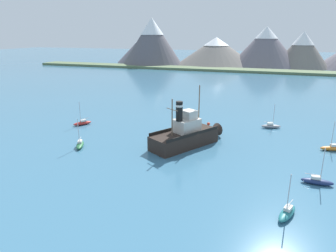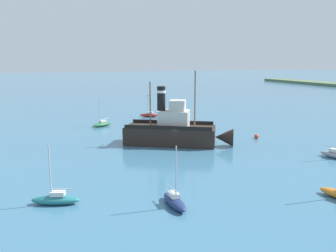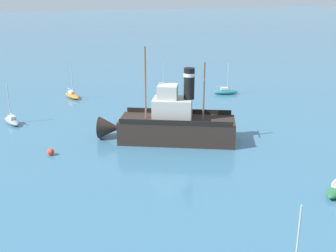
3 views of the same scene
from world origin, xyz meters
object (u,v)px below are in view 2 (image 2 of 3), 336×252
object	(u,v)px
sailboat_green	(102,124)
sailboat_teal	(56,199)
mooring_buoy	(256,136)
sailboat_red	(149,115)
old_tugboat	(175,131)
sailboat_grey	(336,155)
sailboat_navy	(174,201)

from	to	relation	value
sailboat_green	sailboat_teal	bearing A→B (deg)	-17.27
sailboat_teal	mooring_buoy	size ratio (longest dim) A/B	7.33
sailboat_teal	mooring_buoy	xyz separation A→B (m)	(-14.20, 28.89, -0.09)
sailboat_green	sailboat_red	distance (m)	12.90
old_tugboat	sailboat_grey	bearing A→B (deg)	48.01
sailboat_grey	sailboat_red	bearing A→B (deg)	-164.09
sailboat_navy	mooring_buoy	distance (m)	27.11
sailboat_grey	sailboat_red	distance (m)	38.29
sailboat_green	mooring_buoy	xyz separation A→B (m)	(17.70, 18.97, -0.09)
sailboat_red	sailboat_teal	bearing A→B (deg)	-28.12
sailboat_grey	mooring_buoy	bearing A→B (deg)	-168.92
sailboat_navy	sailboat_red	xyz separation A→B (m)	(-42.63, 12.18, 0.00)
old_tugboat	sailboat_green	size ratio (longest dim) A/B	2.88
sailboat_green	sailboat_teal	size ratio (longest dim) A/B	1.00
sailboat_grey	sailboat_navy	bearing A→B (deg)	-75.62
sailboat_teal	sailboat_navy	bearing A→B (deg)	66.33
sailboat_grey	mooring_buoy	distance (m)	12.38
sailboat_grey	sailboat_teal	world-z (taller)	same
sailboat_navy	sailboat_teal	bearing A→B (deg)	-113.67
sailboat_green	sailboat_grey	xyz separation A→B (m)	(29.85, 21.35, 0.00)
sailboat_navy	mooring_buoy	world-z (taller)	sailboat_navy
sailboat_navy	sailboat_teal	world-z (taller)	same
sailboat_green	sailboat_navy	bearing A→B (deg)	-2.13
sailboat_teal	sailboat_green	bearing A→B (deg)	162.73
sailboat_green	sailboat_red	world-z (taller)	same
sailboat_green	mooring_buoy	bearing A→B (deg)	46.99
old_tugboat	sailboat_green	distance (m)	17.89
old_tugboat	sailboat_red	size ratio (longest dim) A/B	2.88
sailboat_grey	sailboat_teal	xyz separation A→B (m)	(2.05, -31.27, 0.00)
sailboat_red	old_tugboat	bearing A→B (deg)	-10.25
sailboat_green	sailboat_grey	distance (m)	36.70
old_tugboat	sailboat_grey	xyz separation A→B (m)	(13.28, 14.76, -1.40)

